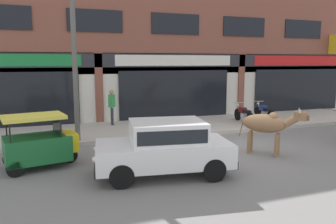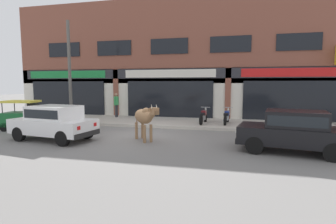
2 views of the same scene
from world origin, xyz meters
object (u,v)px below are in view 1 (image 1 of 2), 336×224
car_0 (165,145)px  motorcycle_1 (264,112)px  cow (267,124)px  pedestrian (112,103)px  auto_rickshaw (40,145)px  utility_pole (75,59)px  motorcycle_0 (244,114)px

car_0 → motorcycle_1: (7.01, 5.38, -0.27)m
cow → car_0: 3.82m
car_0 → pedestrian: 6.69m
cow → auto_rickshaw: (-6.88, 1.06, -0.35)m
auto_rickshaw → pedestrian: bearing=59.1°
car_0 → pedestrian: size_ratio=2.35×
motorcycle_1 → utility_pole: 9.37m
motorcycle_1 → auto_rickshaw: bearing=-160.6°
utility_pole → auto_rickshaw: bearing=-117.5°
utility_pole → cow: bearing=-30.8°
motorcycle_0 → utility_pole: 8.14m
cow → auto_rickshaw: cow is taller
pedestrian → motorcycle_1: bearing=-10.2°
auto_rickshaw → motorcycle_1: auto_rickshaw is taller
cow → car_0: size_ratio=0.46×
auto_rickshaw → motorcycle_0: (8.87, 3.40, -0.12)m
motorcycle_1 → utility_pole: bearing=-172.0°
motorcycle_0 → pedestrian: pedestrian is taller
cow → car_0: (-3.74, -0.75, -0.19)m
car_0 → utility_pole: utility_pole is taller
pedestrian → utility_pole: utility_pole is taller
cow → motorcycle_0: bearing=66.0°
auto_rickshaw → utility_pole: utility_pole is taller
motorcycle_0 → motorcycle_1: (1.28, 0.17, 0.00)m
auto_rickshaw → car_0: bearing=-30.0°
motorcycle_1 → pedestrian: (-7.23, 1.30, 0.60)m
car_0 → auto_rickshaw: auto_rickshaw is taller
motorcycle_0 → pedestrian: size_ratio=1.13×
cow → utility_pole: utility_pole is taller
cow → auto_rickshaw: 6.97m
motorcycle_0 → utility_pole: size_ratio=0.31×
motorcycle_1 → car_0: bearing=-142.5°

